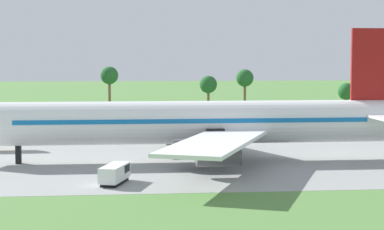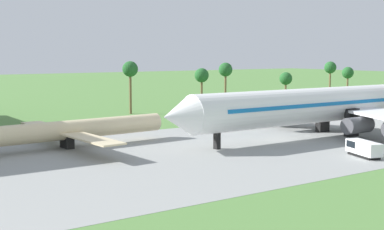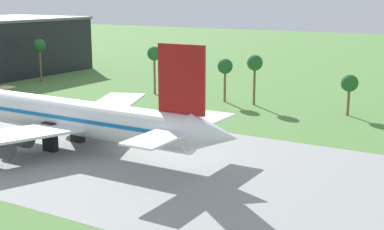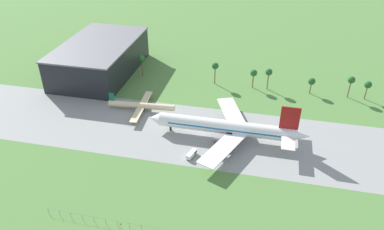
# 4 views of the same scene
# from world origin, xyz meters

# --- Properties ---
(ground_plane) EXTENTS (600.00, 600.00, 0.00)m
(ground_plane) POSITION_xyz_m (0.00, 0.00, 0.00)
(ground_plane) COLOR #517F3D
(taxiway_strip) EXTENTS (320.00, 44.00, 0.02)m
(taxiway_strip) POSITION_xyz_m (0.00, 0.00, 0.01)
(taxiway_strip) COLOR gray
(taxiway_strip) RESTS_ON ground_plane
(jet_airliner) EXTENTS (67.08, 53.83, 18.10)m
(jet_airliner) POSITION_xyz_m (10.96, 0.02, 5.26)
(jet_airliner) COLOR white
(jet_airliner) RESTS_ON ground_plane
(regional_aircraft) EXTENTS (31.92, 28.78, 8.07)m
(regional_aircraft) POSITION_xyz_m (-31.76, 13.15, 2.66)
(regional_aircraft) COLOR beige
(regional_aircraft) RESTS_ON ground_plane
(baggage_tug) EXTENTS (3.59, 6.09, 2.14)m
(baggage_tug) POSITION_xyz_m (-0.95, -15.65, 1.17)
(baggage_tug) COLOR black
(baggage_tug) RESTS_ON ground_plane
(palm_tree_row) EXTENTS (119.67, 3.60, 12.39)m
(palm_tree_row) POSITION_xyz_m (25.65, 47.97, 8.85)
(palm_tree_row) COLOR brown
(palm_tree_row) RESTS_ON ground_plane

